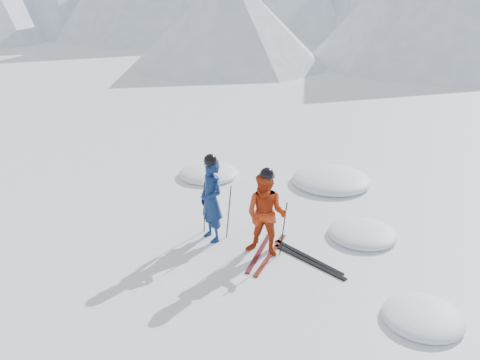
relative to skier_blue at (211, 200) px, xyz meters
The scene contains 12 objects.
ground 1.96m from the skier_blue, ahead, with size 160.00×160.00×0.00m, color white.
skier_blue is the anchor object (origin of this frame).
skier_red 1.23m from the skier_blue, ahead, with size 0.81×0.63×1.67m, color #B02F0E.
pole_blue_left 0.44m from the skier_blue, 153.43° to the left, with size 0.02×0.02×1.15m, color black.
pole_blue_right 0.46m from the skier_blue, 45.00° to the left, with size 0.02×0.02×1.15m, color black.
pole_red_left 1.03m from the skier_blue, 20.40° to the left, with size 0.02×0.02×1.12m, color black.
pole_red_right 1.57m from the skier_blue, ahead, with size 0.02×0.02×1.12m, color black.
ski_worn_left 1.39m from the skier_blue, ahead, with size 0.09×1.70×0.03m, color black.
ski_worn_right 1.59m from the skier_blue, ahead, with size 0.09×1.70×0.03m, color black.
ski_loose_a 2.19m from the skier_blue, 11.81° to the left, with size 0.09×1.70×0.03m, color black.
ski_loose_b 2.26m from the skier_blue, ahead, with size 0.09×1.70×0.03m, color black.
snow_lumps 3.15m from the skier_blue, 74.66° to the left, with size 7.99×6.12×0.45m.
Camera 1 is at (3.88, -7.61, 5.00)m, focal length 38.00 mm.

